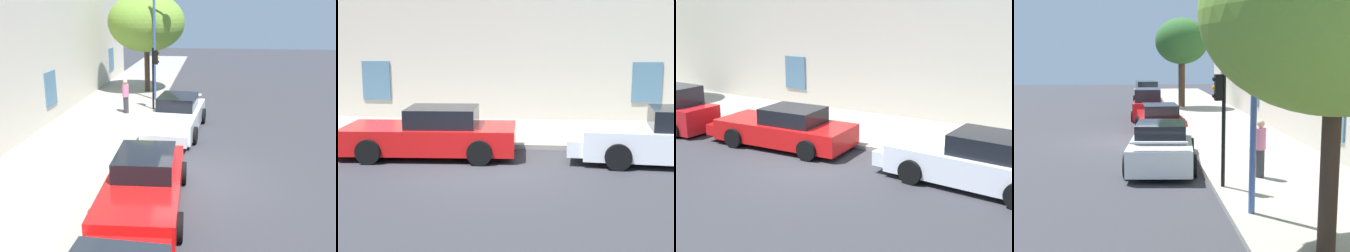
{
  "view_description": "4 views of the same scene",
  "coord_description": "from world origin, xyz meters",
  "views": [
    {
      "loc": [
        -10.48,
        -0.31,
        4.93
      ],
      "look_at": [
        1.71,
        1.09,
        1.15
      ],
      "focal_mm": 40.71,
      "sensor_mm": 36.0,
      "label": 1
    },
    {
      "loc": [
        1.42,
        -11.23,
        3.25
      ],
      "look_at": [
        0.4,
        0.87,
        0.96
      ],
      "focal_mm": 50.45,
      "sensor_mm": 36.0,
      "label": 2
    },
    {
      "loc": [
        7.59,
        -10.72,
        4.71
      ],
      "look_at": [
        0.95,
        0.65,
        1.22
      ],
      "focal_mm": 49.57,
      "sensor_mm": 36.0,
      "label": 3
    },
    {
      "loc": [
        19.45,
        0.35,
        3.48
      ],
      "look_at": [
        3.18,
        1.88,
        1.06
      ],
      "focal_mm": 50.38,
      "sensor_mm": 36.0,
      "label": 4
    }
  ],
  "objects": [
    {
      "name": "ground_plane",
      "position": [
        0.0,
        0.0,
        0.0
      ],
      "size": [
        80.0,
        80.0,
        0.0
      ],
      "primitive_type": "plane",
      "color": "#333338"
    },
    {
      "name": "sidewalk",
      "position": [
        0.0,
        4.47,
        0.07
      ],
      "size": [
        60.0,
        4.4,
        0.14
      ],
      "primitive_type": "cube",
      "color": "gray",
      "rests_on": "ground"
    },
    {
      "name": "sportscar_red_lead",
      "position": [
        -1.89,
        1.31,
        0.6
      ],
      "size": [
        5.17,
        2.25,
        1.37
      ],
      "color": "red",
      "rests_on": "ground"
    },
    {
      "name": "sportscar_yellow_flank",
      "position": [
        4.57,
        1.1,
        0.63
      ],
      "size": [
        5.1,
        2.42,
        1.46
      ],
      "color": "white",
      "rests_on": "ground"
    },
    {
      "name": "hatchback_parked",
      "position": [
        -15.31,
        0.99,
        0.77
      ],
      "size": [
        4.08,
        2.02,
        1.7
      ],
      "color": "#B2B7BC",
      "rests_on": "ground"
    },
    {
      "name": "hatchback_distant",
      "position": [
        -6.87,
        0.91,
        0.77
      ],
      "size": [
        3.69,
        1.9,
        1.71
      ],
      "color": "red",
      "rests_on": "ground"
    },
    {
      "name": "tree_near_kerb",
      "position": [
        -12.02,
        3.29,
        4.44
      ],
      "size": [
        3.52,
        3.52,
        5.86
      ],
      "color": "#473323",
      "rests_on": "sidewalk"
    },
    {
      "name": "tree_midblock",
      "position": [
        12.02,
        3.54,
        4.17
      ],
      "size": [
        4.46,
        4.46,
        5.72
      ],
      "color": "#38281E",
      "rests_on": "sidewalk"
    },
    {
      "name": "traffic_light",
      "position": [
        7.73,
        2.43,
        2.21
      ],
      "size": [
        0.22,
        0.36,
        3.02
      ],
      "color": "black",
      "rests_on": "sidewalk"
    },
    {
      "name": "street_lamp",
      "position": [
        9.86,
        2.34,
        4.09
      ],
      "size": [
        0.44,
        1.42,
        5.73
      ],
      "color": "#3F5999",
      "rests_on": "sidewalk"
    },
    {
      "name": "pedestrian_admiring",
      "position": [
        6.88,
        3.72,
        0.98
      ],
      "size": [
        0.33,
        0.33,
        1.62
      ],
      "color": "#333338",
      "rests_on": "sidewalk"
    }
  ]
}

